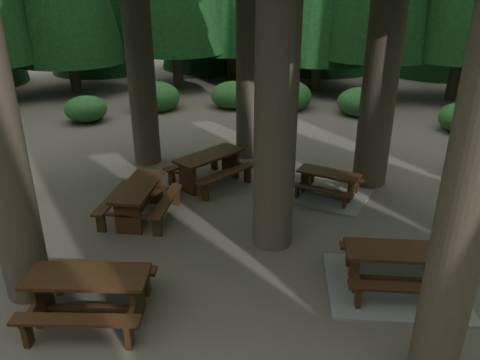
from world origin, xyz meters
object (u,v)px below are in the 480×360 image
(picnic_table_c, at_px, (327,189))
(picnic_table_e, at_px, (89,290))
(picnic_table_f, at_px, (139,196))
(picnic_table_a, at_px, (396,275))
(picnic_table_b, at_px, (210,164))

(picnic_table_c, relative_size, picnic_table_e, 0.94)
(picnic_table_f, bearing_deg, picnic_table_e, 6.30)
(picnic_table_e, relative_size, picnic_table_f, 1.07)
(picnic_table_e, distance_m, picnic_table_f, 3.55)
(picnic_table_a, height_order, picnic_table_e, picnic_table_e)
(picnic_table_a, relative_size, picnic_table_e, 1.21)
(picnic_table_c, bearing_deg, picnic_table_f, -136.25)
(picnic_table_a, bearing_deg, picnic_table_f, 157.00)
(picnic_table_c, distance_m, picnic_table_e, 6.69)
(picnic_table_c, bearing_deg, picnic_table_e, -105.56)
(picnic_table_a, height_order, picnic_table_f, picnic_table_f)
(picnic_table_b, distance_m, picnic_table_e, 5.76)
(picnic_table_c, bearing_deg, picnic_table_a, -52.27)
(picnic_table_a, relative_size, picnic_table_f, 1.29)
(picnic_table_e, height_order, picnic_table_f, picnic_table_e)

